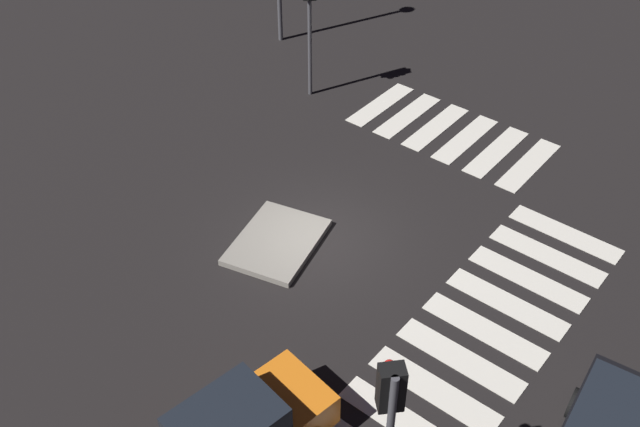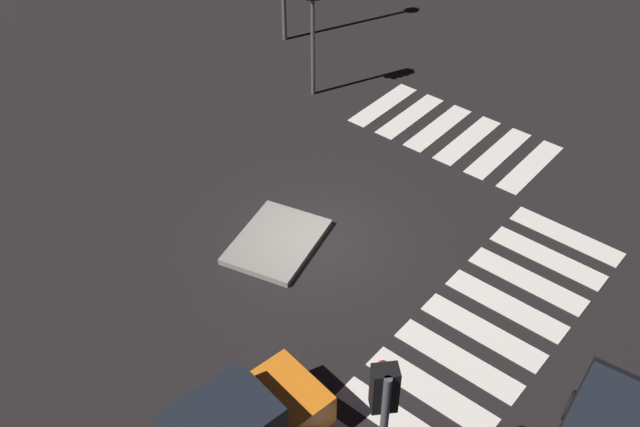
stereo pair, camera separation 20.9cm
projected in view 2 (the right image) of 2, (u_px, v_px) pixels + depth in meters
ground_plane at (320, 241)px, 20.74m from camera, size 80.00×80.00×0.00m
traffic_island at (277, 242)px, 20.58m from camera, size 3.25×2.74×0.18m
traffic_light_north at (313, 3)px, 24.48m from camera, size 0.53×0.54×4.65m
traffic_light_south at (383, 413)px, 12.37m from camera, size 0.54×0.53×4.49m
crosswalk_near at (483, 332)px, 18.18m from camera, size 9.90×3.20×0.02m
crosswalk_side at (453, 134)px, 24.83m from camera, size 3.20×6.45×0.02m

